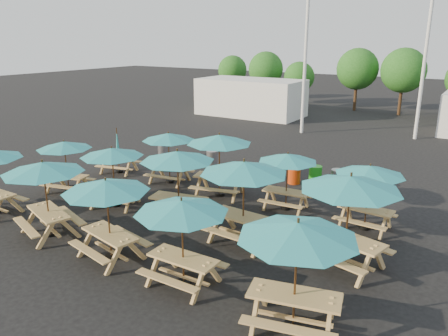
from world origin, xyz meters
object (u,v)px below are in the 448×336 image
Objects in this scene: waste_bin_0 at (163,150)px; waste_bin_3 at (315,176)px; picnic_unit_10 at (244,171)px; picnic_unit_12 at (298,236)px; picnic_unit_6 at (106,190)px; waste_bin_1 at (212,160)px; picnic_unit_5 at (168,139)px; picnic_unit_8 at (219,142)px; picnic_unit_4 at (112,155)px; picnic_unit_9 at (182,211)px; picnic_unit_3 at (43,171)px; waste_bin_2 at (294,174)px; picnic_unit_13 at (350,187)px; picnic_unit_14 at (370,173)px; picnic_unit_11 at (288,160)px; waste_bin_4 at (337,180)px; picnic_unit_7 at (177,159)px; picnic_unit_2 at (118,154)px; picnic_unit_1 at (64,147)px.

waste_bin_0 and waste_bin_3 have the same top height.
waste_bin_3 is at bearing 94.08° from picnic_unit_10.
picnic_unit_10 is 0.91× the size of picnic_unit_12.
picnic_unit_6 is 3.24× the size of waste_bin_1.
picnic_unit_5 is 2.68m from picnic_unit_8.
waste_bin_1 is at bearing 73.46° from picnic_unit_5.
picnic_unit_4 is 6.04m from picnic_unit_9.
waste_bin_2 is at bearing 81.27° from picnic_unit_3.
picnic_unit_3 is at bearing -147.17° from picnic_unit_13.
waste_bin_0 is (-10.99, 3.17, -1.44)m from picnic_unit_14.
picnic_unit_13 is at bearing 39.28° from picnic_unit_6.
picnic_unit_12 reaches higher than picnic_unit_5.
picnic_unit_10 is (2.77, -2.98, 0.09)m from picnic_unit_8.
picnic_unit_14 is at bearing -7.94° from picnic_unit_11.
waste_bin_4 is (5.90, 0.20, 0.00)m from waste_bin_1.
picnic_unit_9 is (2.58, -3.12, -0.14)m from picnic_unit_7.
picnic_unit_2 is 11.76m from picnic_unit_13.
picnic_unit_8 is at bearing -15.41° from picnic_unit_2.
picnic_unit_4 is at bearing -135.98° from waste_bin_4.
waste_bin_3 is (5.30, 6.03, -1.50)m from picnic_unit_4.
picnic_unit_7 is 3.84m from picnic_unit_11.
picnic_unit_10 is (5.38, -0.06, 0.30)m from picnic_unit_4.
picnic_unit_13 is 10.07m from waste_bin_1.
picnic_unit_5 is 1.10× the size of picnic_unit_11.
picnic_unit_8 reaches higher than waste_bin_2.
picnic_unit_7 is 6.96m from waste_bin_4.
picnic_unit_7 is 6.44m from picnic_unit_12.
picnic_unit_10 reaches higher than picnic_unit_8.
picnic_unit_10 reaches higher than picnic_unit_1.
waste_bin_1 is (3.22, 2.79, -0.43)m from picnic_unit_2.
picnic_unit_10 is at bearing -80.99° from waste_bin_2.
waste_bin_2 is (-3.96, 5.77, -1.83)m from picnic_unit_13.
waste_bin_3 is (-2.90, 3.19, -1.44)m from picnic_unit_14.
picnic_unit_6 is 6.35m from picnic_unit_13.
picnic_unit_2 is at bearing -161.90° from waste_bin_4.
picnic_unit_7 is 0.96× the size of picnic_unit_12.
picnic_unit_6 is at bearing -57.87° from waste_bin_0.
waste_bin_0 is (-8.17, 6.07, -1.80)m from picnic_unit_10.
picnic_unit_6 is at bearing -41.92° from picnic_unit_1.
picnic_unit_2 is 0.84× the size of picnic_unit_5.
picnic_unit_14 reaches higher than picnic_unit_1.
picnic_unit_1 is at bearing -165.34° from picnic_unit_8.
picnic_unit_3 reaches higher than picnic_unit_5.
picnic_unit_10 is at bearing -39.34° from picnic_unit_5.
picnic_unit_2 is at bearing -159.96° from waste_bin_3.
picnic_unit_6 is 3.24× the size of waste_bin_3.
waste_bin_3 is at bearing 130.95° from picnic_unit_13.
picnic_unit_5 is 3.06m from waste_bin_1.
picnic_unit_9 is at bearing 17.34° from picnic_unit_3.
waste_bin_4 is at bearing 124.68° from picnic_unit_14.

